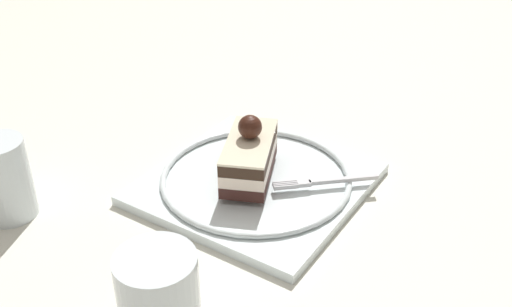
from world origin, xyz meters
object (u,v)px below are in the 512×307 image
(fork, at_px, (323,182))
(cake_slice, at_px, (249,155))
(drink_glass_far, at_px, (5,183))
(dessert_plate, at_px, (256,181))

(fork, bearing_deg, cake_slice, 6.86)
(drink_glass_far, bearing_deg, fork, -154.79)
(fork, bearing_deg, dessert_plate, 6.39)
(fork, relative_size, drink_glass_far, 1.22)
(dessert_plate, xyz_separation_m, fork, (-0.08, -0.01, 0.01))
(dessert_plate, distance_m, drink_glass_far, 0.29)
(cake_slice, bearing_deg, fork, -173.14)
(dessert_plate, xyz_separation_m, drink_glass_far, (0.25, 0.15, 0.03))
(dessert_plate, relative_size, drink_glass_far, 3.08)
(cake_slice, xyz_separation_m, drink_glass_far, (0.24, 0.14, -0.00))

